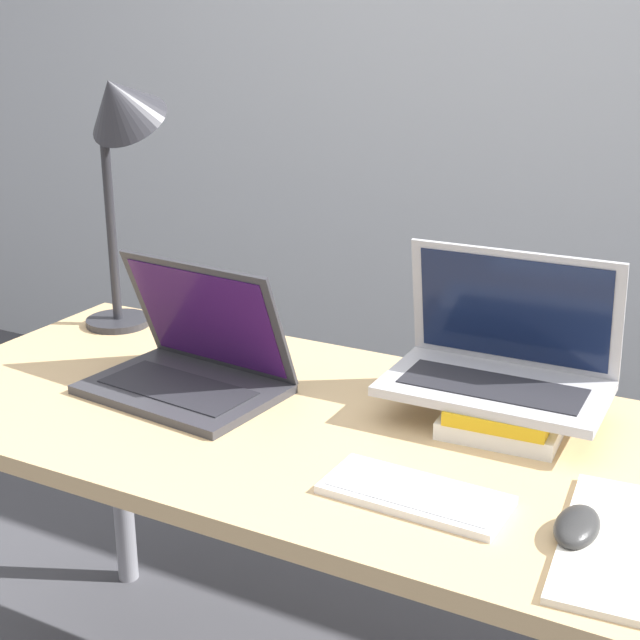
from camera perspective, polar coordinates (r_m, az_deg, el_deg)
wall_back at (r=2.81m, az=15.05°, el=18.11°), size 8.00×0.05×2.70m
desk at (r=1.55m, az=-0.83°, el=-8.99°), size 1.47×0.68×0.71m
laptop_left at (r=1.63m, az=-8.26°, el=-2.85°), size 0.36×0.27×0.24m
book_stack at (r=1.53m, az=12.04°, el=-5.52°), size 0.20×0.25×0.05m
laptop_on_books at (r=1.52m, az=11.49°, el=-2.59°), size 0.37×0.22×0.23m
wireless_keyboard at (r=1.29m, az=6.09°, el=-11.03°), size 0.27×0.12×0.01m
mouse at (r=1.23m, az=16.12°, el=-12.58°), size 0.06×0.11×0.03m
desk_lamp at (r=1.86m, az=-12.78°, el=11.64°), size 0.23×0.20×0.58m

